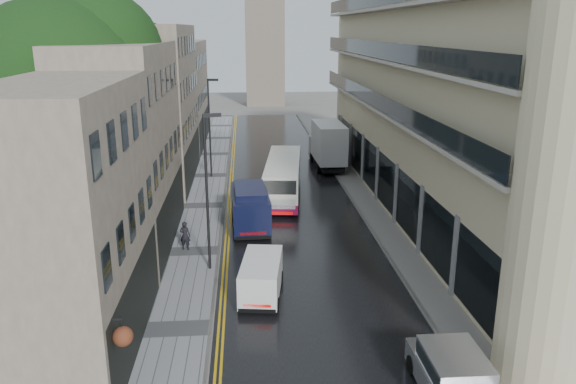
{
  "coord_description": "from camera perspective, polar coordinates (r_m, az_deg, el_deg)",
  "views": [
    {
      "loc": [
        -3.02,
        -9.71,
        11.83
      ],
      "look_at": [
        -0.84,
        18.0,
        3.72
      ],
      "focal_mm": 35.0,
      "sensor_mm": 36.0,
      "label": 1
    }
  ],
  "objects": [
    {
      "name": "road",
      "position": [
        39.16,
        0.13,
        -1.3
      ],
      "size": [
        9.0,
        85.0,
        0.02
      ],
      "primitive_type": "cube",
      "color": "black",
      "rests_on": "ground"
    },
    {
      "name": "left_sidewalk",
      "position": [
        39.13,
        -8.45,
        -1.42
      ],
      "size": [
        2.7,
        85.0,
        0.12
      ],
      "primitive_type": "cube",
      "color": "gray",
      "rests_on": "ground"
    },
    {
      "name": "right_sidewalk",
      "position": [
        39.93,
        7.87,
        -1.04
      ],
      "size": [
        1.8,
        85.0,
        0.12
      ],
      "primitive_type": "cube",
      "color": "slate",
      "rests_on": "ground"
    },
    {
      "name": "old_shop_row",
      "position": [
        40.65,
        -13.68,
        7.56
      ],
      "size": [
        4.5,
        56.0,
        12.0
      ],
      "primitive_type": null,
      "color": "gray",
      "rests_on": "ground"
    },
    {
      "name": "modern_block",
      "position": [
        38.42,
        15.99,
        8.42
      ],
      "size": [
        8.0,
        40.0,
        14.0
      ],
      "primitive_type": null,
      "color": "#C3B591",
      "rests_on": "ground"
    },
    {
      "name": "tree_near",
      "position": [
        31.57,
        -22.06,
        6.18
      ],
      "size": [
        10.56,
        10.56,
        13.89
      ],
      "primitive_type": null,
      "color": "black",
      "rests_on": "ground"
    },
    {
      "name": "tree_far",
      "position": [
        44.04,
        -16.68,
        8.29
      ],
      "size": [
        9.24,
        9.24,
        12.46
      ],
      "primitive_type": null,
      "color": "black",
      "rests_on": "ground"
    },
    {
      "name": "cream_bus",
      "position": [
        38.01,
        -2.25,
        0.34
      ],
      "size": [
        3.44,
        10.36,
        2.77
      ],
      "primitive_type": null,
      "rotation": [
        0.0,
        0.0,
        -0.11
      ],
      "color": "white",
      "rests_on": "road"
    },
    {
      "name": "white_lorry",
      "position": [
        47.5,
        3.1,
        4.35
      ],
      "size": [
        2.47,
        7.75,
        4.05
      ],
      "primitive_type": null,
      "rotation": [
        0.0,
        0.0,
        0.02
      ],
      "color": "silver",
      "rests_on": "road"
    },
    {
      "name": "white_van",
      "position": [
        24.74,
        -4.87,
        -9.98
      ],
      "size": [
        2.2,
        4.15,
        1.79
      ],
      "primitive_type": null,
      "rotation": [
        0.0,
        0.0,
        -0.13
      ],
      "color": "white",
      "rests_on": "road"
    },
    {
      "name": "navy_van",
      "position": [
        32.59,
        -5.42,
        -2.48
      ],
      "size": [
        2.4,
        5.48,
        2.75
      ],
      "primitive_type": null,
      "rotation": [
        0.0,
        0.0,
        0.05
      ],
      "color": "black",
      "rests_on": "road"
    },
    {
      "name": "pedestrian",
      "position": [
        31.31,
        -10.42,
        -4.39
      ],
      "size": [
        0.66,
        0.5,
        1.62
      ],
      "primitive_type": "imported",
      "rotation": [
        0.0,
        0.0,
        2.94
      ],
      "color": "black",
      "rests_on": "left_sidewalk"
    },
    {
      "name": "lamp_post_near",
      "position": [
        27.7,
        -8.23,
        -0.25
      ],
      "size": [
        0.9,
        0.4,
        7.83
      ],
      "primitive_type": null,
      "rotation": [
        0.0,
        0.0,
        0.24
      ],
      "color": "black",
      "rests_on": "left_sidewalk"
    },
    {
      "name": "lamp_post_far",
      "position": [
        45.87,
        -7.96,
        6.37
      ],
      "size": [
        0.91,
        0.34,
        7.9
      ],
      "primitive_type": null,
      "rotation": [
        0.0,
        0.0,
        -0.17
      ],
      "color": "black",
      "rests_on": "left_sidewalk"
    }
  ]
}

